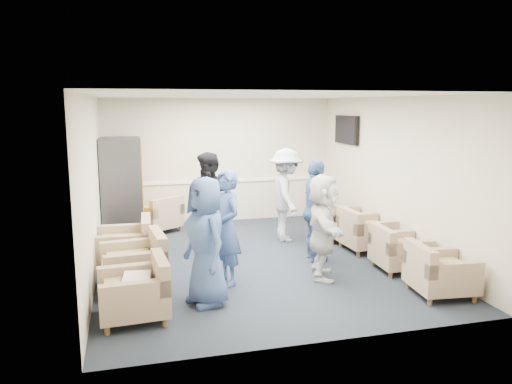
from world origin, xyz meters
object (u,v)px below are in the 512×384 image
object	(u,v)px
armchair_right_midfar	(363,233)
armchair_right_far	(342,223)
person_front_left	(206,241)
person_back_left	(210,203)
armchair_right_near	(437,274)
armchair_right_midnear	(397,252)
vending_machine	(122,187)
person_front_right	(323,227)
armchair_left_near	(138,294)
armchair_left_mid	(138,265)
armchair_corner	(160,217)
person_mid_right	(315,211)
person_back_right	(286,195)
armchair_left_far	(128,247)
person_mid_left	(226,227)

from	to	relation	value
armchair_right_midfar	armchair_right_far	world-z (taller)	armchair_right_midfar
person_front_left	person_back_left	size ratio (longest dim) A/B	0.95
armchair_right_near	armchair_right_midnear	xyz separation A→B (m)	(0.02, 1.07, -0.01)
vending_machine	person_front_right	xyz separation A→B (m)	(2.87, -3.28, -0.18)
armchair_left_near	armchair_left_mid	xyz separation A→B (m)	(0.03, 1.05, 0.02)
armchair_corner	person_mid_right	distance (m)	3.54
armchair_left_near	person_front_right	world-z (taller)	person_front_right
vending_machine	person_back_right	size ratio (longest dim) A/B	1.10
person_mid_right	armchair_corner	bearing A→B (deg)	50.14
person_back_right	person_front_right	bearing A→B (deg)	-178.12
armchair_left_mid	person_front_right	world-z (taller)	person_front_right
armchair_right_far	vending_machine	bearing A→B (deg)	78.93
armchair_right_far	armchair_corner	size ratio (longest dim) A/B	0.83
armchair_left_mid	armchair_right_midfar	distance (m)	4.02
person_front_left	person_back_right	distance (m)	3.31
armchair_left_far	person_front_right	size ratio (longest dim) A/B	0.56
armchair_left_far	armchair_corner	world-z (taller)	armchair_left_far
armchair_left_mid	armchair_left_far	distance (m)	1.00
vending_machine	person_front_right	distance (m)	4.36
armchair_left_mid	vending_machine	xyz separation A→B (m)	(-0.19, 3.03, 0.63)
person_front_left	armchair_right_far	bearing A→B (deg)	111.56
vending_machine	armchair_left_far	bearing A→B (deg)	-88.10
vending_machine	armchair_left_mid	bearing A→B (deg)	-86.41
armchair_right_midfar	person_mid_right	distance (m)	1.20
armchair_left_near	armchair_right_near	bearing A→B (deg)	82.39
armchair_right_far	vending_machine	world-z (taller)	vending_machine
armchair_left_near	vending_machine	size ratio (longest dim) A/B	0.44
armchair_left_near	person_mid_left	distance (m)	1.66
vending_machine	person_mid_right	xyz separation A→B (m)	(3.07, -2.45, -0.13)
person_back_left	armchair_corner	bearing A→B (deg)	163.66
armchair_right_midnear	armchair_right_midfar	distance (m)	1.13
armchair_corner	person_back_right	world-z (taller)	person_back_right
armchair_corner	person_back_left	world-z (taller)	person_back_left
armchair_left_mid	person_mid_left	size ratio (longest dim) A/B	0.55
armchair_right_midnear	vending_machine	bearing A→B (deg)	54.83
armchair_corner	armchair_left_far	bearing A→B (deg)	41.00
armchair_left_near	person_back_left	size ratio (longest dim) A/B	0.49
armchair_right_midnear	armchair_corner	bearing A→B (deg)	48.30
armchair_corner	person_front_right	world-z (taller)	person_front_right
armchair_right_near	armchair_left_mid	bearing A→B (deg)	77.53
person_mid_right	person_front_right	distance (m)	0.86
armchair_right_midfar	armchair_right_far	distance (m)	0.79
armchair_left_far	person_mid_left	world-z (taller)	person_mid_left
person_back_right	person_mid_left	bearing A→B (deg)	147.53
armchair_right_far	person_front_right	xyz separation A→B (m)	(-1.18, -1.92, 0.47)
vending_machine	armchair_corner	bearing A→B (deg)	10.89
person_back_left	person_mid_left	bearing A→B (deg)	-43.15
armchair_left_mid	armchair_right_far	bearing A→B (deg)	107.78
person_front_left	person_back_right	xyz separation A→B (m)	(1.96, 2.67, 0.04)
person_back_left	armchair_right_midfar	bearing A→B (deg)	34.69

